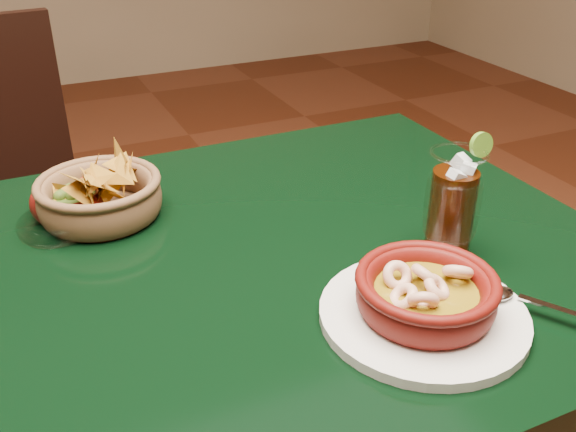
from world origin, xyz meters
name	(u,v)px	position (x,y,z in m)	size (l,w,h in m)	color
dining_table	(191,330)	(0.00, 0.00, 0.65)	(1.20, 0.80, 0.75)	black
shrimp_plate	(425,298)	(0.22, -0.22, 0.78)	(0.30, 0.24, 0.07)	silver
chip_basket	(100,196)	(-0.07, 0.20, 0.78)	(0.22, 0.22, 0.14)	brown
guacamole_ramekin	(69,201)	(-0.11, 0.23, 0.77)	(0.13, 0.13, 0.05)	#4F0B08
cola_drink	(452,207)	(0.34, -0.11, 0.82)	(0.15, 0.15, 0.17)	white
glass_ashtray	(57,225)	(-0.14, 0.17, 0.76)	(0.12, 0.12, 0.03)	white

